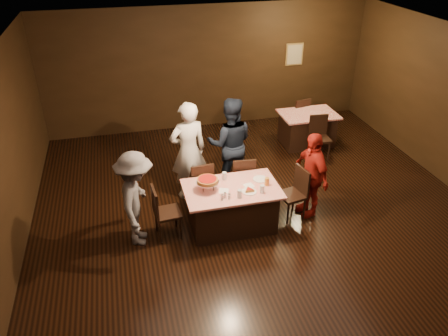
{
  "coord_description": "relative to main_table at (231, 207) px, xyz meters",
  "views": [
    {
      "loc": [
        -2.19,
        -5.26,
        4.7
      ],
      "look_at": [
        -0.63,
        0.98,
        1.0
      ],
      "focal_mm": 35.0,
      "sensor_mm": 36.0,
      "label": 1
    }
  ],
  "objects": [
    {
      "name": "condiments",
      "position": [
        -0.18,
        -0.28,
        0.43
      ],
      "size": [
        0.17,
        0.1,
        0.09
      ],
      "color": "silver",
      "rests_on": "main_table"
    },
    {
      "name": "diner_grey_knit",
      "position": [
        -1.57,
        -0.03,
        0.44
      ],
      "size": [
        0.79,
        1.15,
        1.64
      ],
      "primitive_type": "imported",
      "rotation": [
        0.0,
        0.0,
        1.39
      ],
      "color": "slate",
      "rests_on": "ground"
    },
    {
      "name": "chair_back_near",
      "position": [
        2.55,
        1.97,
        0.09
      ],
      "size": [
        0.45,
        0.45,
        0.95
      ],
      "primitive_type": "cube",
      "rotation": [
        0.0,
        0.0,
        -0.08
      ],
      "color": "black",
      "rests_on": "ground"
    },
    {
      "name": "glass_front_left",
      "position": [
        0.05,
        -0.3,
        0.46
      ],
      "size": [
        0.08,
        0.08,
        0.14
      ],
      "primitive_type": "cylinder",
      "color": "silver",
      "rests_on": "main_table"
    },
    {
      "name": "pizza_stand",
      "position": [
        -0.4,
        0.05,
        0.57
      ],
      "size": [
        0.38,
        0.38,
        0.22
      ],
      "color": "black",
      "rests_on": "main_table"
    },
    {
      "name": "chair_end_right",
      "position": [
        1.1,
        0.0,
        0.09
      ],
      "size": [
        0.5,
        0.5,
        0.95
      ],
      "primitive_type": "cube",
      "rotation": [
        0.0,
        0.0,
        -1.37
      ],
      "color": "black",
      "rests_on": "ground"
    },
    {
      "name": "plate_with_slice",
      "position": [
        0.25,
        -0.18,
        0.41
      ],
      "size": [
        0.25,
        0.25,
        0.06
      ],
      "color": "white",
      "rests_on": "main_table"
    },
    {
      "name": "diner_red_shirt",
      "position": [
        1.45,
        0.05,
        0.41
      ],
      "size": [
        0.51,
        0.98,
        1.59
      ],
      "primitive_type": "imported",
      "rotation": [
        0.0,
        0.0,
        -1.43
      ],
      "color": "#A31B13",
      "rests_on": "ground"
    },
    {
      "name": "main_table",
      "position": [
        0.0,
        0.0,
        0.0
      ],
      "size": [
        1.6,
        1.0,
        0.77
      ],
      "primitive_type": "cube",
      "color": "red",
      "rests_on": "ground"
    },
    {
      "name": "diner_navy_hoodie",
      "position": [
        0.32,
        1.31,
        0.54
      ],
      "size": [
        1.02,
        0.87,
        1.85
      ],
      "primitive_type": "imported",
      "rotation": [
        0.0,
        0.0,
        2.94
      ],
      "color": "black",
      "rests_on": "ground"
    },
    {
      "name": "room",
      "position": [
        0.57,
        -0.68,
        1.75
      ],
      "size": [
        10.0,
        10.04,
        3.02
      ],
      "color": "black",
      "rests_on": "ground"
    },
    {
      "name": "chair_back_far",
      "position": [
        2.55,
        3.27,
        0.09
      ],
      "size": [
        0.5,
        0.5,
        0.95
      ],
      "primitive_type": "cube",
      "rotation": [
        0.0,
        0.0,
        3.34
      ],
      "color": "black",
      "rests_on": "ground"
    },
    {
      "name": "napkin_left",
      "position": [
        -0.15,
        -0.05,
        0.39
      ],
      "size": [
        0.21,
        0.21,
        0.01
      ],
      "primitive_type": "cube",
      "rotation": [
        0.0,
        0.0,
        -0.35
      ],
      "color": "white",
      "rests_on": "main_table"
    },
    {
      "name": "glass_front_right",
      "position": [
        0.45,
        -0.25,
        0.46
      ],
      "size": [
        0.08,
        0.08,
        0.14
      ],
      "primitive_type": "cylinder",
      "color": "silver",
      "rests_on": "main_table"
    },
    {
      "name": "back_table",
      "position": [
        2.55,
        2.67,
        0.0
      ],
      "size": [
        1.3,
        0.9,
        0.77
      ],
      "primitive_type": "cube",
      "color": "#B9130C",
      "rests_on": "ground"
    },
    {
      "name": "glass_amber",
      "position": [
        0.6,
        -0.05,
        0.46
      ],
      "size": [
        0.08,
        0.08,
        0.14
      ],
      "primitive_type": "cylinder",
      "color": "#BF7F26",
      "rests_on": "main_table"
    },
    {
      "name": "diner_white_jacket",
      "position": [
        -0.53,
        1.13,
        0.58
      ],
      "size": [
        0.77,
        0.57,
        1.92
      ],
      "primitive_type": "imported",
      "rotation": [
        0.0,
        0.0,
        3.32
      ],
      "color": "silver",
      "rests_on": "ground"
    },
    {
      "name": "plate_empty",
      "position": [
        0.55,
        0.15,
        0.39
      ],
      "size": [
        0.25,
        0.25,
        0.01
      ],
      "primitive_type": "cylinder",
      "color": "white",
      "rests_on": "main_table"
    },
    {
      "name": "chair_far_left",
      "position": [
        -0.4,
        0.75,
        0.09
      ],
      "size": [
        0.46,
        0.46,
        0.95
      ],
      "primitive_type": "cube",
      "rotation": [
        0.0,
        0.0,
        3.24
      ],
      "color": "black",
      "rests_on": "ground"
    },
    {
      "name": "napkin_center",
      "position": [
        0.3,
        0.0,
        0.39
      ],
      "size": [
        0.19,
        0.19,
        0.01
      ],
      "primitive_type": "cube",
      "rotation": [
        0.0,
        0.0,
        0.21
      ],
      "color": "white",
      "rests_on": "main_table"
    },
    {
      "name": "chair_end_left",
      "position": [
        -1.1,
        0.0,
        0.09
      ],
      "size": [
        0.45,
        0.45,
        0.95
      ],
      "primitive_type": "cube",
      "rotation": [
        0.0,
        0.0,
        1.66
      ],
      "color": "black",
      "rests_on": "ground"
    },
    {
      "name": "chair_far_right",
      "position": [
        0.4,
        0.75,
        0.09
      ],
      "size": [
        0.45,
        0.45,
        0.95
      ],
      "primitive_type": "cube",
      "rotation": [
        0.0,
        0.0,
        3.07
      ],
      "color": "black",
      "rests_on": "ground"
    },
    {
      "name": "glass_back",
      "position": [
        -0.05,
        0.3,
        0.46
      ],
      "size": [
        0.08,
        0.08,
        0.14
      ],
      "primitive_type": "cylinder",
      "color": "silver",
      "rests_on": "main_table"
    }
  ]
}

